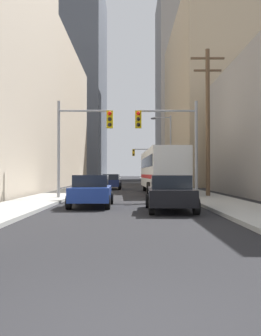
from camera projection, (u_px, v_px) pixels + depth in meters
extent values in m
cube|color=#9E9E99|center=(98.00, 184.00, 53.49)|extent=(2.75, 160.00, 0.15)
cube|color=#9E9E99|center=(164.00, 184.00, 53.44)|extent=(2.75, 160.00, 0.15)
cube|color=silver|center=(164.00, 169.00, 28.24)|extent=(2.92, 11.58, 2.90)
cube|color=black|center=(148.00, 162.00, 28.26)|extent=(0.41, 10.57, 0.80)
cube|color=red|center=(148.00, 176.00, 28.24)|extent=(0.41, 10.57, 0.28)
cylinder|color=black|center=(147.00, 186.00, 32.25)|extent=(0.32, 1.00, 1.00)
cylinder|color=black|center=(173.00, 186.00, 32.24)|extent=(0.32, 1.00, 1.00)
cylinder|color=black|center=(151.00, 189.00, 25.01)|extent=(0.32, 1.00, 1.00)
cylinder|color=black|center=(184.00, 189.00, 24.99)|extent=(0.32, 1.00, 1.00)
cube|color=black|center=(172.00, 196.00, 15.11)|extent=(1.96, 4.27, 0.65)
cube|color=black|center=(172.00, 182.00, 14.97)|extent=(1.66, 1.96, 0.55)
cylinder|color=black|center=(150.00, 201.00, 16.46)|extent=(0.22, 0.64, 0.64)
cylinder|color=black|center=(187.00, 201.00, 16.45)|extent=(0.22, 0.64, 0.64)
cylinder|color=black|center=(153.00, 206.00, 13.77)|extent=(0.22, 0.64, 0.64)
cylinder|color=black|center=(198.00, 207.00, 13.76)|extent=(0.22, 0.64, 0.64)
cube|color=navy|center=(93.00, 193.00, 17.17)|extent=(1.91, 4.25, 0.65)
cube|color=black|center=(93.00, 181.00, 17.03)|extent=(1.63, 1.94, 0.55)
cylinder|color=black|center=(80.00, 198.00, 18.51)|extent=(0.22, 0.64, 0.64)
cylinder|color=black|center=(113.00, 198.00, 18.50)|extent=(0.22, 0.64, 0.64)
cylinder|color=black|center=(71.00, 202.00, 15.82)|extent=(0.22, 0.64, 0.64)
cylinder|color=black|center=(109.00, 202.00, 15.82)|extent=(0.22, 0.64, 0.64)
cube|color=#141E4C|center=(113.00, 183.00, 35.95)|extent=(1.93, 4.26, 0.65)
cube|color=black|center=(113.00, 177.00, 35.81)|extent=(1.64, 1.95, 0.55)
cylinder|color=black|center=(106.00, 186.00, 37.29)|extent=(0.22, 0.64, 0.64)
cylinder|color=black|center=(122.00, 186.00, 37.28)|extent=(0.22, 0.64, 0.64)
cylinder|color=black|center=(103.00, 187.00, 34.60)|extent=(0.22, 0.64, 0.64)
cylinder|color=black|center=(121.00, 187.00, 34.60)|extent=(0.22, 0.64, 0.64)
cylinder|color=gray|center=(60.00, 150.00, 21.67)|extent=(0.18, 0.18, 6.00)
cylinder|color=gray|center=(86.00, 111.00, 21.70)|extent=(3.11, 0.12, 0.12)
cube|color=gold|center=(112.00, 119.00, 21.69)|extent=(0.38, 0.30, 1.05)
sphere|color=red|center=(111.00, 113.00, 21.52)|extent=(0.24, 0.24, 0.24)
sphere|color=black|center=(111.00, 119.00, 21.52)|extent=(0.24, 0.24, 0.24)
sphere|color=black|center=(111.00, 125.00, 21.51)|extent=(0.24, 0.24, 0.24)
cylinder|color=gray|center=(198.00, 150.00, 21.63)|extent=(0.18, 0.18, 6.00)
cylinder|color=gray|center=(169.00, 111.00, 21.68)|extent=(3.52, 0.12, 0.12)
cube|color=gold|center=(140.00, 119.00, 21.68)|extent=(0.38, 0.30, 1.05)
sphere|color=red|center=(140.00, 113.00, 21.51)|extent=(0.24, 0.24, 0.24)
sphere|color=black|center=(140.00, 119.00, 21.51)|extent=(0.24, 0.24, 0.24)
sphere|color=black|center=(140.00, 125.00, 21.50)|extent=(0.24, 0.24, 0.24)
cylinder|color=gray|center=(158.00, 164.00, 56.05)|extent=(0.18, 0.18, 6.00)
cylinder|color=gray|center=(146.00, 149.00, 56.09)|extent=(3.51, 0.12, 0.12)
cube|color=gold|center=(135.00, 153.00, 56.09)|extent=(0.38, 0.30, 1.05)
sphere|color=black|center=(135.00, 150.00, 55.93)|extent=(0.24, 0.24, 0.24)
sphere|color=#F9A514|center=(135.00, 152.00, 55.92)|extent=(0.24, 0.24, 0.24)
sphere|color=black|center=(135.00, 155.00, 55.92)|extent=(0.24, 0.24, 0.24)
cylinder|color=brown|center=(210.00, 123.00, 23.24)|extent=(0.28, 0.28, 9.72)
cube|color=brown|center=(209.00, 58.00, 23.30)|extent=(2.20, 0.12, 0.12)
cube|color=brown|center=(209.00, 70.00, 23.29)|extent=(1.80, 0.12, 0.12)
cylinder|color=gray|center=(172.00, 152.00, 36.34)|extent=(0.16, 0.16, 7.50)
cylinder|color=gray|center=(164.00, 118.00, 36.39)|extent=(1.76, 0.10, 0.10)
ellipsoid|color=#4C4C51|center=(155.00, 119.00, 36.40)|extent=(0.56, 0.32, 0.20)
cube|color=#B7A893|center=(13.00, 119.00, 51.16)|extent=(18.54, 25.49, 18.90)
cube|color=#4C515B|center=(58.00, 82.00, 96.95)|extent=(25.72, 29.69, 52.63)
cube|color=tan|center=(256.00, 103.00, 53.30)|extent=(24.07, 28.07, 24.09)
cube|color=gray|center=(187.00, 88.00, 94.26)|extent=(14.25, 19.86, 48.21)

